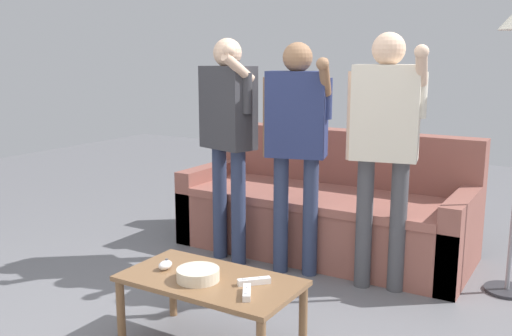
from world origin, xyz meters
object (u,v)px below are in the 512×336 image
object	(u,v)px
game_remote_wand_near	(247,293)
game_remote_nunchuk	(165,265)
coffee_table	(210,288)
player_left	(228,124)
game_remote_wand_far	(254,281)
couch	(326,211)
player_center	(297,132)
player_right	(385,132)
snack_bowl	(198,274)

from	to	relation	value
game_remote_wand_near	game_remote_nunchuk	bearing A→B (deg)	173.57
coffee_table	player_left	xyz separation A→B (m)	(-0.64, 1.13, 0.68)
game_remote_wand_far	couch	bearing A→B (deg)	102.14
couch	game_remote_wand_near	bearing A→B (deg)	-77.50
player_center	player_right	distance (m)	0.59
game_remote_wand_near	player_right	bearing A→B (deg)	80.88
coffee_table	player_right	xyz separation A→B (m)	(0.48, 1.21, 0.69)
player_center	game_remote_wand_far	bearing A→B (deg)	-72.95
couch	game_remote_wand_near	size ratio (longest dim) A/B	14.66
coffee_table	player_right	bearing A→B (deg)	68.48
player_left	player_right	xyz separation A→B (m)	(1.12, 0.07, 0.01)
couch	snack_bowl	distance (m)	1.78
snack_bowl	player_right	xyz separation A→B (m)	(0.51, 1.26, 0.61)
coffee_table	game_remote_wand_near	bearing A→B (deg)	-17.24
player_center	player_left	bearing A→B (deg)	-176.93
snack_bowl	game_remote_nunchuk	world-z (taller)	snack_bowl
coffee_table	game_remote_nunchuk	distance (m)	0.28
couch	coffee_table	world-z (taller)	couch
player_left	game_remote_wand_far	world-z (taller)	player_left
player_left	player_right	bearing A→B (deg)	3.78
snack_bowl	player_left	distance (m)	1.46
couch	game_remote_nunchuk	xyz separation A→B (m)	(-0.14, -1.74, 0.11)
game_remote_nunchuk	player_right	distance (m)	1.56
coffee_table	game_remote_nunchuk	size ratio (longest dim) A/B	10.29
snack_bowl	game_remote_wand_near	bearing A→B (deg)	-6.04
snack_bowl	game_remote_wand_far	world-z (taller)	snack_bowl
player_left	player_center	xyz separation A→B (m)	(0.53, 0.03, -0.02)
game_remote_nunchuk	player_center	distance (m)	1.33
couch	player_right	size ratio (longest dim) A/B	1.34
player_right	game_remote_wand_near	distance (m)	1.45
player_center	couch	bearing A→B (deg)	91.93
coffee_table	player_center	xyz separation A→B (m)	(-0.11, 1.16, 0.66)
couch	game_remote_nunchuk	size ratio (longest dim) A/B	24.76
coffee_table	player_center	bearing A→B (deg)	95.56
couch	game_remote_wand_far	world-z (taller)	couch
snack_bowl	game_remote_wand_near	distance (m)	0.31
couch	game_remote_wand_near	xyz separation A→B (m)	(0.40, -1.81, 0.10)
couch	game_remote_wand_far	xyz separation A→B (m)	(0.36, -1.67, 0.10)
coffee_table	player_left	size ratio (longest dim) A/B	0.56
couch	player_left	size ratio (longest dim) A/B	1.35
couch	coffee_table	size ratio (longest dim) A/B	2.41
couch	snack_bowl	bearing A→B (deg)	-86.95
snack_bowl	coffee_table	bearing A→B (deg)	53.77
game_remote_wand_near	coffee_table	bearing A→B (deg)	162.76
couch	player_right	bearing A→B (deg)	-40.35
couch	game_remote_nunchuk	world-z (taller)	couch
snack_bowl	player_center	xyz separation A→B (m)	(-0.08, 1.21, 0.57)
coffee_table	game_remote_wand_near	distance (m)	0.29
player_left	player_center	bearing A→B (deg)	3.07
couch	player_right	xyz separation A→B (m)	(0.61, -0.52, 0.72)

